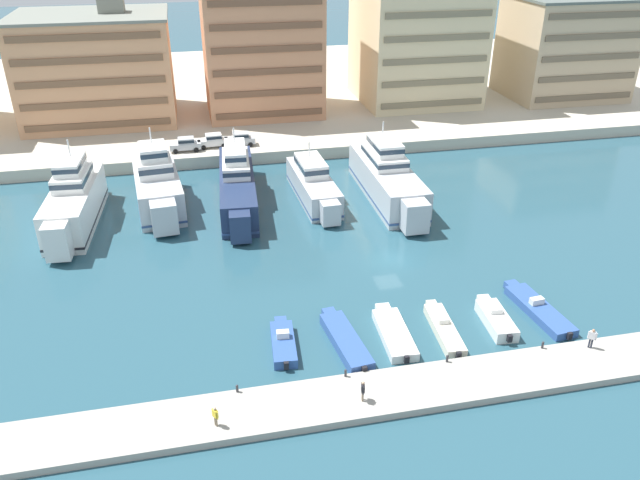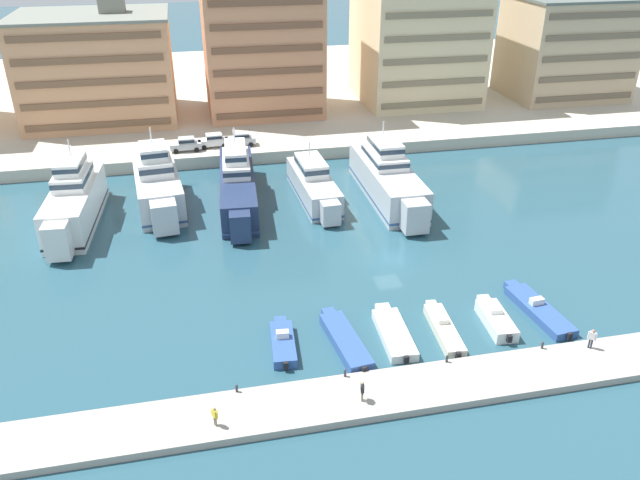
# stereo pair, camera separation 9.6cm
# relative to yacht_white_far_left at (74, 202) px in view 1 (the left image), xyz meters

# --- Properties ---
(ground_plane) EXTENTS (400.00, 400.00, 0.00)m
(ground_plane) POSITION_rel_yacht_white_far_left_xyz_m (30.62, -14.66, -2.63)
(ground_plane) COLOR #285160
(quay_promenade) EXTENTS (180.00, 70.00, 1.63)m
(quay_promenade) POSITION_rel_yacht_white_far_left_xyz_m (30.62, 48.64, -1.82)
(quay_promenade) COLOR beige
(quay_promenade) RESTS_ON ground
(pier_dock) EXTENTS (120.00, 4.53, 0.58)m
(pier_dock) POSITION_rel_yacht_white_far_left_xyz_m (30.62, -33.05, -2.34)
(pier_dock) COLOR #A8A399
(pier_dock) RESTS_ON ground
(yacht_white_far_left) EXTENTS (5.18, 17.90, 8.79)m
(yacht_white_far_left) POSITION_rel_yacht_white_far_left_xyz_m (0.00, 0.00, 0.00)
(yacht_white_far_left) COLOR white
(yacht_white_far_left) RESTS_ON ground
(yacht_silver_left) EXTENTS (6.00, 15.89, 8.88)m
(yacht_silver_left) POSITION_rel_yacht_white_far_left_xyz_m (8.69, 2.45, -0.04)
(yacht_silver_left) COLOR silver
(yacht_silver_left) RESTS_ON ground
(yacht_navy_mid_left) EXTENTS (5.17, 21.61, 8.11)m
(yacht_navy_mid_left) POSITION_rel_yacht_white_far_left_xyz_m (17.57, 2.07, -0.31)
(yacht_navy_mid_left) COLOR navy
(yacht_navy_mid_left) RESTS_ON ground
(yacht_silver_center_left) EXTENTS (4.22, 16.06, 6.29)m
(yacht_silver_center_left) POSITION_rel_yacht_white_far_left_xyz_m (26.35, 1.23, -0.84)
(yacht_silver_center_left) COLOR silver
(yacht_silver_center_left) RESTS_ON ground
(yacht_silver_center) EXTENTS (4.86, 20.58, 8.41)m
(yacht_silver_center) POSITION_rel_yacht_white_far_left_xyz_m (34.90, -0.15, -0.18)
(yacht_silver_center) COLOR silver
(yacht_silver_center) RESTS_ON ground
(motorboat_blue_far_left) EXTENTS (2.19, 6.28, 1.34)m
(motorboat_blue_far_left) POSITION_rel_yacht_white_far_left_xyz_m (18.36, -26.00, -2.21)
(motorboat_blue_far_left) COLOR #33569E
(motorboat_blue_far_left) RESTS_ON ground
(motorboat_blue_left) EXTENTS (2.72, 8.33, 0.89)m
(motorboat_blue_left) POSITION_rel_yacht_white_far_left_xyz_m (23.13, -26.75, -2.19)
(motorboat_blue_left) COLOR #33569E
(motorboat_blue_left) RESTS_ON ground
(motorboat_white_mid_left) EXTENTS (2.44, 7.56, 0.82)m
(motorboat_white_mid_left) POSITION_rel_yacht_white_far_left_xyz_m (27.18, -26.54, -2.26)
(motorboat_white_mid_left) COLOR white
(motorboat_white_mid_left) RESTS_ON ground
(motorboat_cream_center_left) EXTENTS (2.03, 7.51, 1.21)m
(motorboat_cream_center_left) POSITION_rel_yacht_white_far_left_xyz_m (31.26, -26.91, -2.22)
(motorboat_cream_center_left) COLOR beige
(motorboat_cream_center_left) RESTS_ON ground
(motorboat_white_center) EXTENTS (2.22, 6.10, 1.45)m
(motorboat_white_center) POSITION_rel_yacht_white_far_left_xyz_m (35.85, -26.66, -2.10)
(motorboat_white_center) COLOR white
(motorboat_white_center) RESTS_ON ground
(motorboat_blue_center_right) EXTENTS (2.76, 8.71, 1.24)m
(motorboat_blue_center_right) POSITION_rel_yacht_white_far_left_xyz_m (40.13, -25.90, -2.25)
(motorboat_blue_center_right) COLOR #33569E
(motorboat_blue_center_right) RESTS_ON ground
(car_silver_far_left) EXTENTS (4.13, 1.99, 1.80)m
(car_silver_far_left) POSITION_rel_yacht_white_far_left_xyz_m (12.09, 16.49, -0.03)
(car_silver_far_left) COLOR #B7BCC1
(car_silver_far_left) RESTS_ON quay_promenade
(car_white_left) EXTENTS (4.18, 2.08, 1.80)m
(car_white_left) POSITION_rel_yacht_white_far_left_xyz_m (15.77, 17.30, -0.03)
(car_white_left) COLOR white
(car_white_left) RESTS_ON quay_promenade
(car_silver_mid_left) EXTENTS (4.10, 1.93, 1.80)m
(car_silver_mid_left) POSITION_rel_yacht_white_far_left_xyz_m (19.40, 17.13, -0.03)
(car_silver_mid_left) COLOR #B7BCC1
(car_silver_mid_left) RESTS_ON quay_promenade
(apartment_block_left) EXTENTS (22.01, 17.45, 17.43)m
(apartment_block_left) POSITION_rel_yacht_white_far_left_xyz_m (0.29, 34.32, 6.76)
(apartment_block_left) COLOR tan
(apartment_block_left) RESTS_ON quay_promenade
(apartment_block_mid_left) EXTENTS (17.66, 14.29, 27.48)m
(apartment_block_mid_left) POSITION_rel_yacht_white_far_left_xyz_m (24.76, 32.84, 11.80)
(apartment_block_mid_left) COLOR tan
(apartment_block_mid_left) RESTS_ON quay_promenade
(apartment_block_center_left) EXTENTS (18.49, 18.37, 25.63)m
(apartment_block_center_left) POSITION_rel_yacht_white_far_left_xyz_m (50.35, 34.72, 10.86)
(apartment_block_center_left) COLOR beige
(apartment_block_center_left) RESTS_ON quay_promenade
(apartment_block_center) EXTENTS (18.92, 15.13, 18.25)m
(apartment_block_center) POSITION_rel_yacht_white_far_left_xyz_m (75.90, 31.75, 7.17)
(apartment_block_center) COLOR #C6AD89
(apartment_block_center) RESTS_ON quay_promenade
(pedestrian_near_edge) EXTENTS (0.30, 0.62, 1.63)m
(pedestrian_near_edge) POSITION_rel_yacht_white_far_left_xyz_m (22.59, -33.67, -1.09)
(pedestrian_near_edge) COLOR #7A6B56
(pedestrian_near_edge) RESTS_ON pier_dock
(pedestrian_mid_deck) EXTENTS (0.53, 0.48, 1.71)m
(pedestrian_mid_deck) POSITION_rel_yacht_white_far_left_xyz_m (41.11, -31.74, -1.04)
(pedestrian_mid_deck) COLOR #282D3D
(pedestrian_mid_deck) RESTS_ON pier_dock
(pedestrian_far_side) EXTENTS (0.40, 0.52, 1.54)m
(pedestrian_far_side) POSITION_rel_yacht_white_far_left_xyz_m (12.69, -33.94, -1.14)
(pedestrian_far_side) COLOR #7A6B56
(pedestrian_far_side) RESTS_ON pier_dock
(bollard_west) EXTENTS (0.20, 0.20, 0.61)m
(bollard_west) POSITION_rel_yacht_white_far_left_xyz_m (14.33, -31.03, -1.73)
(bollard_west) COLOR #2D2D33
(bollard_west) RESTS_ON pier_dock
(bollard_west_mid) EXTENTS (0.20, 0.20, 0.61)m
(bollard_west_mid) POSITION_rel_yacht_white_far_left_xyz_m (22.07, -31.03, -1.73)
(bollard_west_mid) COLOR #2D2D33
(bollard_west_mid) RESTS_ON pier_dock
(bollard_east_mid) EXTENTS (0.20, 0.20, 0.61)m
(bollard_east_mid) POSITION_rel_yacht_white_far_left_xyz_m (29.80, -31.03, -1.73)
(bollard_east_mid) COLOR #2D2D33
(bollard_east_mid) RESTS_ON pier_dock
(bollard_east) EXTENTS (0.20, 0.20, 0.61)m
(bollard_east) POSITION_rel_yacht_white_far_left_xyz_m (37.54, -31.03, -1.73)
(bollard_east) COLOR #2D2D33
(bollard_east) RESTS_ON pier_dock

